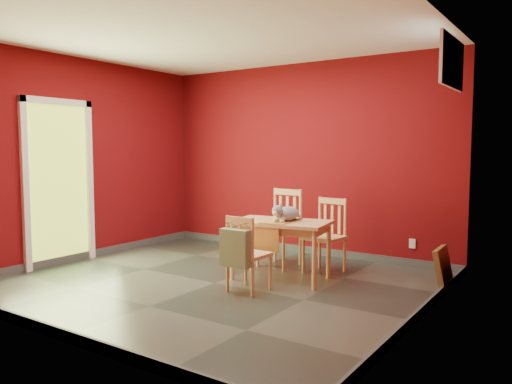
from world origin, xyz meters
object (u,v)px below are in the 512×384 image
Objects in this scene: chair_far_left at (281,227)px; cat at (287,211)px; dining_table at (281,228)px; chair_far_right at (326,235)px; tote_bag at (235,248)px; picture_frame at (443,269)px; chair_near at (247,253)px.

chair_far_left is 2.11× the size of cat.
dining_table is at bearing -59.43° from chair_far_left.
chair_far_right is 1.46m from tote_bag.
cat is (0.07, 0.02, 0.20)m from dining_table.
chair_far_left reaches higher than dining_table.
picture_frame is at bearing -1.08° from chair_far_right.
chair_far_left reaches higher than cat.
chair_far_left is at bearing 179.11° from chair_far_right.
dining_table is 1.20× the size of chair_far_left.
chair_far_left is 2.13× the size of picture_frame.
chair_near reaches higher than dining_table.
cat is (0.43, -0.58, 0.29)m from chair_far_left.
chair_far_right is at bearing 178.92° from picture_frame.
tote_bag is (-0.32, -1.42, 0.04)m from chair_far_right.
tote_bag is 0.98× the size of picture_frame.
chair_far_left is 0.78m from cat.
chair_far_right is at bearing 77.10° from tote_bag.
chair_near reaches higher than tote_bag.
chair_far_right is 1.95× the size of picture_frame.
chair_far_right is at bearing 64.36° from dining_table.
chair_near is (0.32, -1.23, -0.09)m from chair_far_left.
tote_bag is 0.90m from cat.
dining_table is 2.58× the size of tote_bag.
chair_far_left is 0.64m from chair_far_right.
chair_far_right reaches higher than chair_near.
chair_far_right is at bearing -0.89° from chair_far_left.
cat is at bearing 82.58° from tote_bag.
dining_table is at bearing 86.58° from chair_near.
tote_bag is (-0.04, -0.83, -0.10)m from dining_table.
chair_far_right is 1.98× the size of tote_bag.
picture_frame is (2.02, -0.04, -0.27)m from chair_far_left.
tote_bag is at bearing -140.72° from picture_frame.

